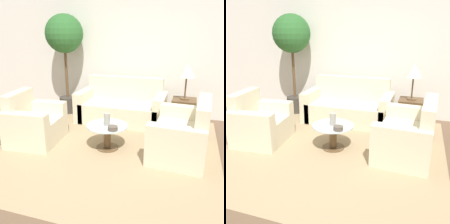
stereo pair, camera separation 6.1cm
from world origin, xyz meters
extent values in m
plane|color=brown|center=(0.00, 0.00, 0.00)|extent=(14.00, 14.00, 0.00)
cube|color=white|center=(0.00, 2.79, 1.30)|extent=(10.00, 0.06, 2.60)
cube|color=tan|center=(0.06, 0.77, 0.00)|extent=(3.51, 3.55, 0.01)
cube|color=beige|center=(-0.07, 2.05, 0.21)|extent=(1.62, 0.85, 0.42)
cube|color=beige|center=(-0.07, 2.38, 0.46)|extent=(1.62, 0.18, 0.91)
cube|color=beige|center=(-0.88, 2.05, 0.32)|extent=(0.20, 0.85, 0.63)
cube|color=beige|center=(0.74, 2.05, 0.32)|extent=(0.20, 0.85, 0.63)
cube|color=beige|center=(-1.19, 0.65, 0.21)|extent=(0.85, 0.80, 0.42)
cube|color=beige|center=(-1.49, 0.62, 0.44)|extent=(0.25, 0.74, 0.87)
cube|color=beige|center=(-1.16, 0.29, 0.32)|extent=(0.80, 0.27, 0.63)
cube|color=beige|center=(-1.23, 1.01, 0.32)|extent=(0.80, 0.27, 0.63)
cube|color=beige|center=(1.19, 0.95, 0.21)|extent=(0.88, 1.10, 0.42)
cube|color=beige|center=(1.50, 0.93, 0.45)|extent=(0.25, 1.06, 0.89)
cube|color=beige|center=(1.23, 1.48, 0.32)|extent=(0.82, 0.25, 0.63)
cube|color=beige|center=(1.16, 0.43, 0.32)|extent=(0.82, 0.25, 0.63)
cylinder|color=brown|center=(0.06, 0.77, 0.01)|extent=(0.37, 0.37, 0.02)
cylinder|color=brown|center=(0.06, 0.77, 0.19)|extent=(0.12, 0.12, 0.39)
cylinder|color=#B2C6C6|center=(0.06, 0.77, 0.40)|extent=(0.67, 0.67, 0.02)
cube|color=brown|center=(1.19, 2.06, 0.30)|extent=(0.45, 0.45, 0.60)
cylinder|color=brown|center=(1.19, 2.06, 0.61)|extent=(0.18, 0.18, 0.02)
cylinder|color=brown|center=(1.19, 2.06, 0.83)|extent=(0.03, 0.03, 0.40)
cone|color=beige|center=(1.19, 2.06, 1.16)|extent=(0.32, 0.32, 0.26)
cylinder|color=#3D3833|center=(-1.44, 2.31, 0.19)|extent=(0.39, 0.39, 0.37)
cylinder|color=brown|center=(-1.44, 2.31, 0.97)|extent=(0.06, 0.06, 1.19)
sphere|color=#2D662D|center=(-1.44, 2.31, 1.79)|extent=(0.83, 0.83, 0.83)
cylinder|color=#9E998E|center=(0.06, 0.77, 0.51)|extent=(0.10, 0.10, 0.20)
cylinder|color=brown|center=(0.21, 0.59, 0.44)|extent=(0.15, 0.15, 0.07)
camera|label=1|loc=(1.28, -2.78, 1.86)|focal=40.00mm
camera|label=2|loc=(1.34, -2.76, 1.86)|focal=40.00mm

